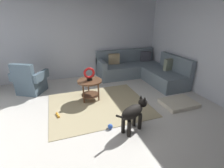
# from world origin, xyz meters

# --- Properties ---
(ground_plane) EXTENTS (6.00, 6.00, 0.10)m
(ground_plane) POSITION_xyz_m (0.00, 0.00, -0.05)
(ground_plane) COLOR silver
(wall_back) EXTENTS (6.00, 0.12, 2.70)m
(wall_back) POSITION_xyz_m (0.00, 2.94, 1.35)
(wall_back) COLOR silver
(wall_back) RESTS_ON ground_plane
(area_rug) EXTENTS (2.30, 1.90, 0.01)m
(area_rug) POSITION_xyz_m (0.15, 0.70, 0.01)
(area_rug) COLOR tan
(area_rug) RESTS_ON ground_plane
(sectional_couch) EXTENTS (2.20, 2.25, 0.88)m
(sectional_couch) POSITION_xyz_m (1.99, 2.01, 0.29)
(sectional_couch) COLOR slate
(sectional_couch) RESTS_ON ground_plane
(armchair) EXTENTS (0.99, 0.92, 0.88)m
(armchair) POSITION_xyz_m (-1.45, 2.00, 0.32)
(armchair) COLOR #4C6070
(armchair) RESTS_ON ground_plane
(side_table) EXTENTS (0.60, 0.60, 0.54)m
(side_table) POSITION_xyz_m (0.02, 1.03, 0.42)
(side_table) COLOR brown
(side_table) RESTS_ON ground_plane
(torus_sculpture) EXTENTS (0.28, 0.08, 0.33)m
(torus_sculpture) POSITION_xyz_m (0.02, 1.03, 0.71)
(torus_sculpture) COLOR black
(torus_sculpture) RESTS_ON side_table
(dog_bed_mat) EXTENTS (0.80, 0.60, 0.09)m
(dog_bed_mat) POSITION_xyz_m (1.98, 0.08, 0.04)
(dog_bed_mat) COLOR beige
(dog_bed_mat) RESTS_ON ground_plane
(dog) EXTENTS (0.79, 0.42, 0.63)m
(dog) POSITION_xyz_m (0.52, -0.41, 0.38)
(dog) COLOR black
(dog) RESTS_ON ground_plane
(dog_toy_ball) EXTENTS (0.10, 0.10, 0.10)m
(dog_toy_ball) POSITION_xyz_m (0.12, -0.24, 0.05)
(dog_toy_ball) COLOR blue
(dog_toy_ball) RESTS_ON ground_plane
(dog_toy_rope) EXTENTS (0.09, 0.20, 0.05)m
(dog_toy_rope) POSITION_xyz_m (-0.81, 0.53, 0.03)
(dog_toy_rope) COLOR orange
(dog_toy_rope) RESTS_ON ground_plane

